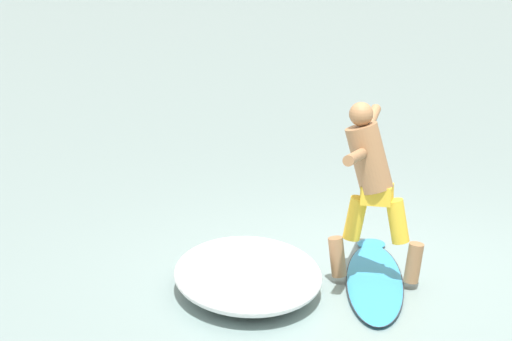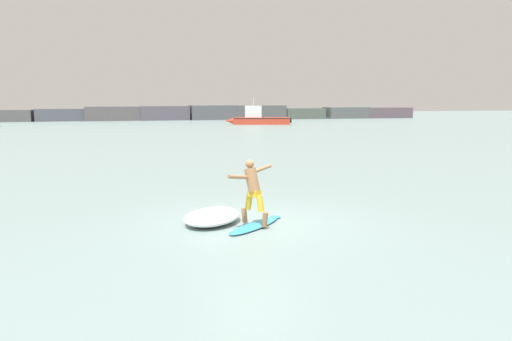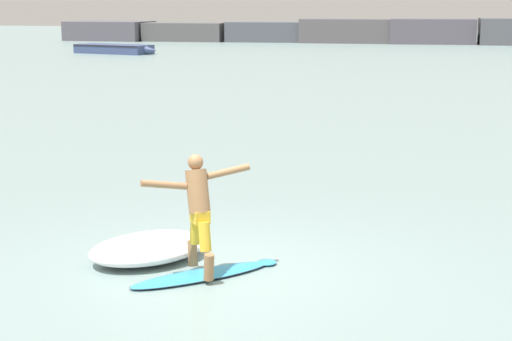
{
  "view_description": "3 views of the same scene",
  "coord_description": "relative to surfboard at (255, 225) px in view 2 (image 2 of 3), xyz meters",
  "views": [
    {
      "loc": [
        -7.45,
        -6.98,
        3.71
      ],
      "look_at": [
        -0.05,
        1.3,
        0.67
      ],
      "focal_mm": 85.0,
      "sensor_mm": 36.0,
      "label": 1
    },
    {
      "loc": [
        -2.92,
        -11.66,
        3.04
      ],
      "look_at": [
        0.25,
        1.12,
        1.15
      ],
      "focal_mm": 35.0,
      "sensor_mm": 36.0,
      "label": 2
    },
    {
      "loc": [
        2.86,
        -10.62,
        3.56
      ],
      "look_at": [
        0.31,
        0.89,
        1.2
      ],
      "focal_mm": 60.0,
      "sensor_mm": 36.0,
      "label": 3
    }
  ],
  "objects": [
    {
      "name": "surfer",
      "position": [
        -0.06,
        0.02,
        0.93
      ],
      "size": [
        1.26,
        0.94,
        1.55
      ],
      "color": "#9A6D47",
      "rests_on": "surfboard"
    },
    {
      "name": "wave_foam_at_tail",
      "position": [
        -0.95,
        0.58,
        0.13
      ],
      "size": [
        2.06,
        2.18,
        0.33
      ],
      "color": "white",
      "rests_on": "ground"
    },
    {
      "name": "rock_jetty_breakwater",
      "position": [
        5.12,
        62.33,
        0.89
      ],
      "size": [
        71.09,
        5.21,
        2.09
      ],
      "color": "#524F5A",
      "rests_on": "ground"
    },
    {
      "name": "ground_plane",
      "position": [
        0.13,
        0.33,
        -0.03
      ],
      "size": [
        200.0,
        200.0,
        0.0
      ],
      "primitive_type": "plane",
      "color": "gray"
    },
    {
      "name": "surfboard",
      "position": [
        0.0,
        0.0,
        0.0
      ],
      "size": [
        1.81,
        1.79,
        0.2
      ],
      "color": "#3397CB",
      "rests_on": "ground"
    },
    {
      "name": "fishing_boat_near_jetty",
      "position": [
        11.93,
        47.07,
        0.67
      ],
      "size": [
        7.93,
        3.52,
        3.12
      ],
      "color": "#C53D28",
      "rests_on": "ground"
    }
  ]
}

